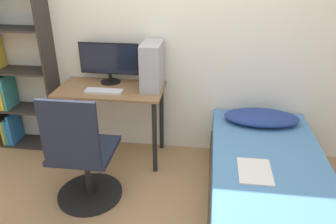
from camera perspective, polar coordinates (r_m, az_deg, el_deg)
wall_back at (r=3.20m, az=-0.18°, el=13.88°), size 8.00×0.05×2.50m
desk at (r=3.23m, az=-9.77°, el=1.92°), size 1.01×0.53×0.76m
bookshelf at (r=3.73m, az=-25.66°, el=5.84°), size 0.67×0.29×1.70m
office_chair at (r=2.77m, az=-14.59°, el=-8.53°), size 0.56×0.56×1.00m
bed at (r=2.75m, az=16.94°, el=-13.00°), size 0.90×1.91×0.48m
pillow at (r=3.18m, az=15.93°, el=-0.91°), size 0.69×0.36×0.11m
magazine at (r=2.50m, az=14.89°, el=-9.93°), size 0.24×0.32×0.01m
monitor at (r=3.26m, az=-10.23°, el=8.75°), size 0.59×0.20×0.40m
keyboard at (r=3.09m, az=-11.09°, el=3.61°), size 0.35×0.11×0.02m
pc_tower at (r=3.07m, az=-2.76°, el=8.03°), size 0.18×0.36×0.43m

